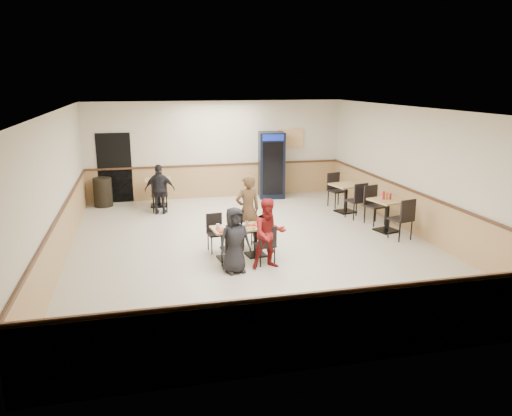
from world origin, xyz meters
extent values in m
plane|color=beige|center=(0.00, 0.00, 0.00)|extent=(10.00, 10.00, 0.00)
plane|color=silver|center=(0.00, 0.00, 3.00)|extent=(10.00, 10.00, 0.00)
plane|color=beige|center=(0.00, 5.00, 1.50)|extent=(8.00, 0.00, 8.00)
plane|color=beige|center=(0.00, -5.00, 1.50)|extent=(8.00, 0.00, 8.00)
plane|color=beige|center=(-4.00, 0.00, 1.50)|extent=(0.00, 10.00, 10.00)
plane|color=beige|center=(4.00, 0.00, 1.50)|extent=(0.00, 10.00, 10.00)
cube|color=tan|center=(0.00, 4.99, 0.50)|extent=(7.98, 0.03, 1.00)
cube|color=tan|center=(3.98, 0.00, 0.50)|extent=(0.03, 9.98, 1.00)
cube|color=#472B19|center=(0.00, 4.97, 1.03)|extent=(7.98, 0.04, 0.06)
cube|color=black|center=(-3.10, 4.98, 1.05)|extent=(1.00, 0.02, 2.10)
cube|color=orange|center=(2.40, 4.96, 1.80)|extent=(0.85, 0.02, 0.60)
cube|color=black|center=(-0.70, -0.71, 0.02)|extent=(0.44, 0.44, 0.04)
cylinder|color=black|center=(-0.70, -0.71, 0.34)|extent=(0.08, 0.08, 0.60)
cube|color=tan|center=(-0.70, -0.71, 0.64)|extent=(0.69, 0.69, 0.04)
cube|color=black|center=(-0.09, -0.64, 0.02)|extent=(0.44, 0.44, 0.04)
cylinder|color=black|center=(-0.09, -0.64, 0.34)|extent=(0.08, 0.08, 0.60)
cube|color=tan|center=(-0.09, -0.64, 0.64)|extent=(0.69, 0.69, 0.04)
imported|color=black|center=(-0.70, -1.47, 0.65)|extent=(0.71, 0.54, 1.29)
imported|color=maroon|center=(0.00, -1.38, 0.70)|extent=(0.71, 0.56, 1.40)
imported|color=brown|center=(-0.09, 0.11, 0.80)|extent=(0.65, 0.49, 1.60)
imported|color=black|center=(-1.87, 3.29, 0.69)|extent=(0.85, 0.45, 1.38)
cube|color=red|center=(-0.73, -0.82, 0.67)|extent=(0.43, 0.34, 0.02)
cube|color=red|center=(-0.14, -0.54, 0.67)|extent=(0.43, 0.34, 0.02)
cylinder|color=white|center=(-0.46, -0.85, 0.67)|extent=(0.20, 0.20, 0.01)
cube|color=#B38345|center=(-0.46, -0.85, 0.68)|extent=(0.25, 0.18, 0.02)
cylinder|color=white|center=(-0.77, -0.83, 0.67)|extent=(0.20, 0.20, 0.01)
cube|color=#B38345|center=(-0.77, -0.83, 0.68)|extent=(0.27, 0.24, 0.02)
cylinder|color=white|center=(0.01, -0.72, 0.67)|extent=(0.20, 0.20, 0.01)
cube|color=#B38345|center=(0.01, -0.72, 0.68)|extent=(0.26, 0.21, 0.02)
cylinder|color=white|center=(-0.28, -0.84, 0.67)|extent=(0.20, 0.20, 0.01)
cube|color=#B38345|center=(-0.28, -0.84, 0.68)|extent=(0.26, 0.19, 0.02)
cylinder|color=white|center=(-0.15, -0.51, 0.67)|extent=(0.20, 0.20, 0.01)
cube|color=#B38345|center=(-0.15, -0.51, 0.68)|extent=(0.27, 0.26, 0.02)
cylinder|color=silver|center=(-0.80, -0.95, 0.71)|extent=(0.07, 0.07, 0.09)
cylinder|color=silver|center=(-0.88, -0.65, 0.71)|extent=(0.07, 0.07, 0.09)
cylinder|color=silver|center=(-0.62, -0.66, 0.71)|extent=(0.07, 0.07, 0.09)
cylinder|color=silver|center=(-0.29, -0.66, 0.72)|extent=(0.07, 0.07, 0.12)
ellipsoid|color=white|center=(-0.37, -0.69, 0.71)|extent=(0.13, 0.13, 0.09)
cube|color=black|center=(3.44, 0.32, 0.02)|extent=(0.58, 0.58, 0.04)
cylinder|color=black|center=(3.44, 0.32, 0.40)|extent=(0.10, 0.10, 0.72)
cube|color=tan|center=(3.44, 0.32, 0.78)|extent=(0.91, 0.91, 0.04)
cube|color=black|center=(3.19, 2.26, 0.02)|extent=(0.57, 0.57, 0.04)
cylinder|color=black|center=(3.19, 2.26, 0.40)|extent=(0.10, 0.10, 0.72)
cube|color=tan|center=(3.19, 2.26, 0.78)|extent=(0.89, 0.89, 0.04)
cylinder|color=red|center=(3.34, 0.37, 0.90)|extent=(0.06, 0.06, 0.20)
cylinder|color=#BF7319|center=(3.43, 0.37, 0.88)|extent=(0.06, 0.06, 0.17)
cylinder|color=red|center=(3.52, 0.37, 0.87)|extent=(0.05, 0.05, 0.14)
cube|color=black|center=(-1.87, 4.20, 0.02)|extent=(0.51, 0.51, 0.04)
cylinder|color=black|center=(-1.87, 4.20, 0.41)|extent=(0.10, 0.10, 0.73)
cube|color=tan|center=(-1.87, 4.20, 0.78)|extent=(0.79, 0.79, 0.04)
cube|color=black|center=(1.66, 4.60, 1.03)|extent=(0.88, 0.86, 2.05)
cube|color=black|center=(1.61, 4.21, 0.97)|extent=(0.62, 0.11, 1.62)
cube|color=navy|center=(1.61, 4.20, 1.92)|extent=(0.64, 0.11, 0.19)
cylinder|color=black|center=(-3.46, 4.55, 0.42)|extent=(0.54, 0.54, 0.84)
camera|label=1|loc=(-2.39, -10.36, 3.59)|focal=35.00mm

